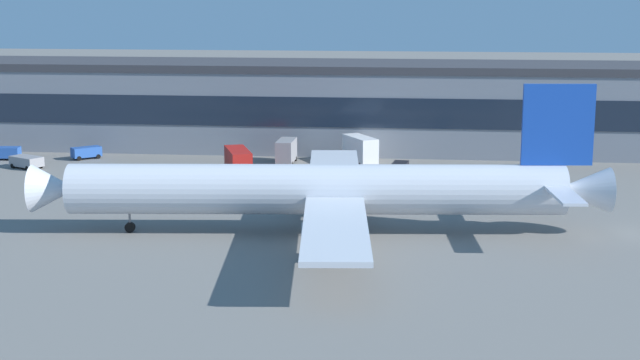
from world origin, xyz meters
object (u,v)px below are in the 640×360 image
at_px(follow_me_car, 86,152).
at_px(stair_truck, 286,150).
at_px(airliner, 325,189).
at_px(belt_loader, 0,152).
at_px(catering_truck, 361,149).
at_px(fuel_truck, 238,159).
at_px(baggage_tug, 400,168).
at_px(pushback_tractor, 27,161).

bearing_deg(follow_me_car, stair_truck, -0.87).
height_order(airliner, belt_loader, airliner).
bearing_deg(belt_loader, airliner, -35.73).
bearing_deg(airliner, catering_truck, 88.23).
xyz_separation_m(fuel_truck, stair_truck, (5.85, 7.64, 0.10)).
distance_m(follow_me_car, stair_truck, 31.18).
relative_size(stair_truck, baggage_tug, 1.58).
bearing_deg(pushback_tractor, catering_truck, 9.86).
bearing_deg(pushback_tractor, airliner, -34.66).
xyz_separation_m(follow_me_car, pushback_tractor, (-5.89, -8.36, -0.04)).
bearing_deg(baggage_tug, stair_truck, 156.94).
bearing_deg(airliner, belt_loader, 144.27).
bearing_deg(fuel_truck, stair_truck, 52.58).
bearing_deg(airliner, fuel_truck, 115.69).
relative_size(stair_truck, catering_truck, 0.80).
xyz_separation_m(belt_loader, stair_truck, (44.06, 1.53, 0.83)).
height_order(stair_truck, baggage_tug, stair_truck).
relative_size(airliner, belt_loader, 9.43).
bearing_deg(follow_me_car, belt_loader, -171.18).
relative_size(airliner, baggage_tug, 16.14).
bearing_deg(belt_loader, pushback_tractor, -42.18).
height_order(follow_me_car, pushback_tractor, follow_me_car).
relative_size(belt_loader, baggage_tug, 1.71).
xyz_separation_m(belt_loader, baggage_tug, (61.28, -5.80, -0.07)).
height_order(fuel_truck, stair_truck, stair_truck).
xyz_separation_m(fuel_truck, baggage_tug, (23.06, 0.31, -0.80)).
relative_size(follow_me_car, baggage_tug, 1.19).
bearing_deg(fuel_truck, belt_loader, 170.91).
distance_m(belt_loader, baggage_tug, 61.55).
xyz_separation_m(stair_truck, baggage_tug, (17.21, -7.33, -0.89)).
distance_m(fuel_truck, stair_truck, 9.62).
relative_size(airliner, follow_me_car, 13.52).
height_order(airliner, pushback_tractor, airliner).
distance_m(follow_me_car, catering_truck, 42.32).
xyz_separation_m(airliner, baggage_tug, (7.33, 33.01, -3.70)).
bearing_deg(catering_truck, stair_truck, -177.52).
distance_m(fuel_truck, belt_loader, 38.71).
height_order(belt_loader, baggage_tug, belt_loader).
relative_size(follow_me_car, pushback_tractor, 0.84).
bearing_deg(pushback_tractor, stair_truck, 12.02).
distance_m(stair_truck, baggage_tug, 18.73).
xyz_separation_m(stair_truck, catering_truck, (11.15, 0.48, 0.31)).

